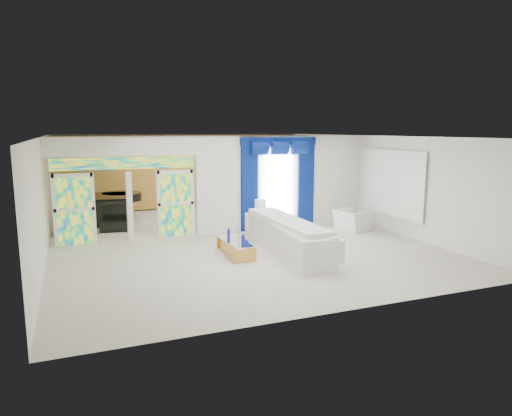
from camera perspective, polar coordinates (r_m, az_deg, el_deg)
name	(u,v)px	position (r m, az deg, el deg)	size (l,w,h in m)	color
floor	(232,239)	(13.84, -3.00, -3.80)	(12.00, 12.00, 0.00)	#B7AF9E
dividing_wall	(284,182)	(15.29, 3.40, 3.19)	(5.70, 0.18, 3.00)	white
dividing_header	(124,146)	(13.84, -15.81, 7.26)	(4.30, 0.18, 0.55)	white
stained_panel_left	(74,209)	(13.93, -21.31, -0.16)	(0.95, 0.04, 2.00)	#994C3F
stained_panel_right	(176,203)	(14.23, -9.78, 0.55)	(0.95, 0.04, 2.00)	#994C3F
stained_transom	(125,163)	(13.87, -15.72, 5.30)	(4.00, 0.05, 0.35)	#994C3F
window_pane	(278,184)	(15.10, 2.70, 2.93)	(1.00, 0.02, 2.30)	white
blue_drape_left	(249,187)	(14.70, -0.81, 2.56)	(0.55, 0.10, 2.80)	#030848
blue_drape_right	(306,184)	(15.52, 6.11, 2.88)	(0.55, 0.10, 2.80)	#030848
blue_pelmet	(279,141)	(14.98, 2.79, 8.13)	(2.60, 0.12, 0.25)	#030848
wall_mirror	(393,183)	(15.04, 16.38, 2.90)	(0.04, 2.70, 1.90)	white
gold_curtains	(185,172)	(19.22, -8.71, 4.42)	(9.70, 0.12, 2.90)	gold
white_sofa	(288,238)	(12.29, 3.91, -3.66)	(0.88, 4.09, 0.78)	silver
coffee_table	(236,248)	(12.11, -2.51, -4.86)	(0.55, 1.64, 0.36)	#C18D3C
console_table	(269,224)	(14.96, 1.59, -1.91)	(1.31, 0.41, 0.44)	white
table_lamp	(260,208)	(14.75, 0.53, -0.06)	(0.36, 0.36, 0.58)	silver
armchair	(352,220)	(15.23, 11.63, -1.48)	(1.01, 0.88, 0.65)	silver
grand_piano	(111,209)	(16.96, -17.33, -0.10)	(1.42, 1.87, 0.94)	black
piano_bench	(115,227)	(15.45, -16.79, -2.18)	(0.94, 0.37, 0.31)	black
tv_console	(68,222)	(15.43, -21.95, -1.56)	(0.55, 0.50, 0.80)	tan
chandelier	(133,146)	(16.29, -14.76, 7.35)	(0.60, 0.60, 0.60)	gold
decanters	(238,239)	(11.83, -2.22, -3.82)	(0.12, 1.15, 0.24)	silver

